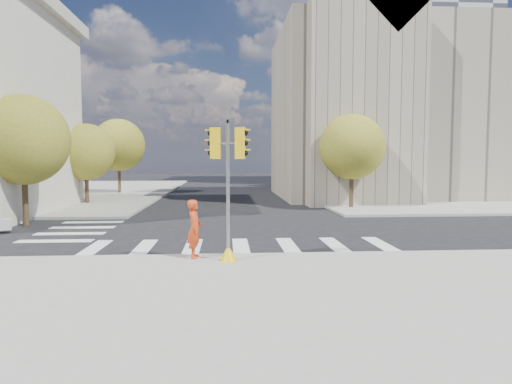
# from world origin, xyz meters

# --- Properties ---
(ground) EXTENTS (160.00, 160.00, 0.00)m
(ground) POSITION_xyz_m (0.00, 0.00, 0.00)
(ground) COLOR black
(ground) RESTS_ON ground
(sidewalk_near) EXTENTS (30.00, 14.00, 0.15)m
(sidewalk_near) POSITION_xyz_m (0.00, -11.00, 0.07)
(sidewalk_near) COLOR gray
(sidewalk_near) RESTS_ON ground
(sidewalk_far_right) EXTENTS (28.00, 40.00, 0.15)m
(sidewalk_far_right) POSITION_xyz_m (20.00, 26.00, 0.07)
(sidewalk_far_right) COLOR gray
(sidewalk_far_right) RESTS_ON ground
(sidewalk_far_left) EXTENTS (28.00, 40.00, 0.15)m
(sidewalk_far_left) POSITION_xyz_m (-20.00, 26.00, 0.07)
(sidewalk_far_left) COLOR gray
(sidewalk_far_left) RESTS_ON ground
(civic_building) EXTENTS (26.00, 16.00, 19.39)m
(civic_building) POSITION_xyz_m (15.59, 19.12, 7.26)
(civic_building) COLOR gray
(civic_building) RESTS_ON ground
(office_tower) EXTENTS (20.00, 18.00, 30.00)m
(office_tower) POSITION_xyz_m (22.00, 42.00, 15.00)
(office_tower) COLOR #9EA0A3
(office_tower) RESTS_ON ground
(tree_lw_near) EXTENTS (4.40, 4.40, 6.41)m
(tree_lw_near) POSITION_xyz_m (-10.50, 4.00, 4.20)
(tree_lw_near) COLOR #382616
(tree_lw_near) RESTS_ON ground
(tree_lw_mid) EXTENTS (4.00, 4.00, 5.77)m
(tree_lw_mid) POSITION_xyz_m (-10.50, 14.00, 3.76)
(tree_lw_mid) COLOR #382616
(tree_lw_mid) RESTS_ON ground
(tree_lw_far) EXTENTS (4.80, 4.80, 6.95)m
(tree_lw_far) POSITION_xyz_m (-10.50, 24.00, 4.54)
(tree_lw_far) COLOR #382616
(tree_lw_far) RESTS_ON ground
(tree_re_near) EXTENTS (4.20, 4.20, 6.16)m
(tree_re_near) POSITION_xyz_m (7.50, 10.00, 4.05)
(tree_re_near) COLOR #382616
(tree_re_near) RESTS_ON ground
(tree_re_mid) EXTENTS (4.60, 4.60, 6.66)m
(tree_re_mid) POSITION_xyz_m (7.50, 22.00, 4.35)
(tree_re_mid) COLOR #382616
(tree_re_mid) RESTS_ON ground
(tree_re_far) EXTENTS (4.00, 4.00, 5.88)m
(tree_re_far) POSITION_xyz_m (7.50, 34.00, 3.87)
(tree_re_far) COLOR #382616
(tree_re_far) RESTS_ON ground
(lamp_near) EXTENTS (0.35, 0.18, 8.11)m
(lamp_near) POSITION_xyz_m (8.00, 14.00, 4.58)
(lamp_near) COLOR black
(lamp_near) RESTS_ON sidewalk_far_right
(lamp_far) EXTENTS (0.35, 0.18, 8.11)m
(lamp_far) POSITION_xyz_m (8.00, 28.00, 4.58)
(lamp_far) COLOR black
(lamp_far) RESTS_ON sidewalk_far_right
(traffic_signal) EXTENTS (1.08, 0.56, 4.33)m
(traffic_signal) POSITION_xyz_m (-0.59, -5.13, 1.97)
(traffic_signal) COLOR #E0AE0B
(traffic_signal) RESTS_ON sidewalk_near
(photographer) EXTENTS (0.45, 0.68, 1.86)m
(photographer) POSITION_xyz_m (-1.65, -4.60, 1.08)
(photographer) COLOR red
(photographer) RESTS_ON sidewalk_near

